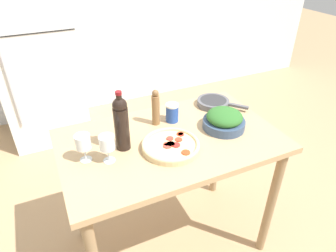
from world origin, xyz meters
name	(u,v)px	position (x,y,z in m)	size (l,w,h in m)	color
ground_plane	(170,240)	(0.00, 0.00, 0.00)	(14.00, 14.00, 0.00)	tan
refrigerator	(37,61)	(-0.58, 1.84, 0.81)	(0.74, 0.72, 1.61)	white
prep_counter	(171,157)	(0.00, 0.00, 0.76)	(1.22, 0.74, 0.89)	tan
wine_bottle	(121,123)	(-0.26, 0.03, 1.05)	(0.08, 0.08, 0.33)	black
wine_glass_near	(107,144)	(-0.36, -0.05, 1.00)	(0.08, 0.08, 0.15)	silver
wine_glass_far	(83,143)	(-0.47, 0.01, 1.00)	(0.08, 0.08, 0.15)	silver
pepper_mill	(156,108)	(-0.01, 0.18, 1.00)	(0.05, 0.05, 0.22)	olive
salad_bowl	(224,120)	(0.33, -0.03, 0.94)	(0.25, 0.25, 0.12)	#384C6B
homemade_pizza	(171,145)	(-0.04, -0.08, 0.91)	(0.31, 0.31, 0.04)	#DBC189
salt_canister	(172,113)	(0.09, 0.17, 0.95)	(0.08, 0.08, 0.11)	#284CA3
cast_iron_skillet	(214,102)	(0.42, 0.23, 0.91)	(0.27, 0.29, 0.04)	#56565B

